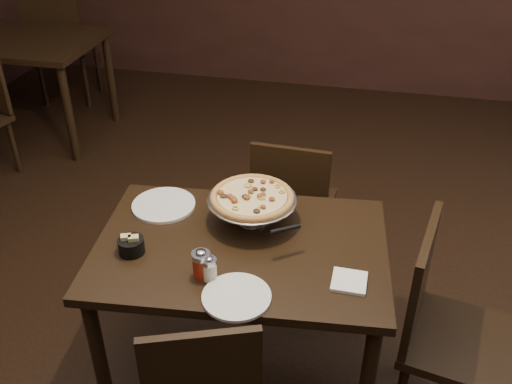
# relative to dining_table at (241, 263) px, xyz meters

# --- Properties ---
(room) EXTENTS (6.04, 7.04, 2.84)m
(room) POSITION_rel_dining_table_xyz_m (0.05, -0.04, 0.79)
(room) COLOR black
(room) RESTS_ON ground
(dining_table) EXTENTS (1.20, 0.86, 0.71)m
(dining_table) POSITION_rel_dining_table_xyz_m (0.00, 0.00, 0.00)
(dining_table) COLOR black
(dining_table) RESTS_ON ground
(background_table) EXTENTS (1.23, 0.82, 0.77)m
(background_table) POSITION_rel_dining_table_xyz_m (-2.21, 1.97, 0.05)
(background_table) COLOR black
(background_table) RESTS_ON ground
(pizza_stand) EXTENTS (0.37, 0.37, 0.15)m
(pizza_stand) POSITION_rel_dining_table_xyz_m (0.01, 0.16, 0.22)
(pizza_stand) COLOR #ADADB4
(pizza_stand) RESTS_ON dining_table
(parmesan_shaker) EXTENTS (0.06, 0.06, 0.10)m
(parmesan_shaker) POSITION_rel_dining_table_xyz_m (-0.06, -0.22, 0.14)
(parmesan_shaker) COLOR beige
(parmesan_shaker) RESTS_ON dining_table
(pepper_flake_shaker) EXTENTS (0.07, 0.07, 0.12)m
(pepper_flake_shaker) POSITION_rel_dining_table_xyz_m (-0.09, -0.21, 0.15)
(pepper_flake_shaker) COLOR maroon
(pepper_flake_shaker) RESTS_ON dining_table
(packet_caddy) EXTENTS (0.10, 0.10, 0.08)m
(packet_caddy) POSITION_rel_dining_table_xyz_m (-0.40, -0.14, 0.13)
(packet_caddy) COLOR black
(packet_caddy) RESTS_ON dining_table
(napkin_stack) EXTENTS (0.13, 0.13, 0.01)m
(napkin_stack) POSITION_rel_dining_table_xyz_m (0.43, -0.13, 0.10)
(napkin_stack) COLOR white
(napkin_stack) RESTS_ON dining_table
(plate_left) EXTENTS (0.27, 0.27, 0.01)m
(plate_left) POSITION_rel_dining_table_xyz_m (-0.39, 0.19, 0.10)
(plate_left) COLOR silver
(plate_left) RESTS_ON dining_table
(plate_near) EXTENTS (0.24, 0.24, 0.01)m
(plate_near) POSITION_rel_dining_table_xyz_m (0.06, -0.29, 0.10)
(plate_near) COLOR silver
(plate_near) RESTS_ON dining_table
(serving_spatula) EXTENTS (0.15, 0.15, 0.02)m
(serving_spatula) POSITION_rel_dining_table_xyz_m (0.18, -0.03, 0.21)
(serving_spatula) COLOR #ADADB4
(serving_spatula) RESTS_ON pizza_stand
(chair_far) EXTENTS (0.41, 0.41, 0.83)m
(chair_far) POSITION_rel_dining_table_xyz_m (0.10, 0.72, -0.16)
(chair_far) COLOR black
(chair_far) RESTS_ON ground
(chair_side) EXTENTS (0.49, 0.49, 0.90)m
(chair_side) POSITION_rel_dining_table_xyz_m (0.80, -0.05, -0.13)
(chair_side) COLOR black
(chair_side) RESTS_ON ground
(bg_chair_far) EXTENTS (0.54, 0.54, 1.00)m
(bg_chair_far) POSITION_rel_dining_table_xyz_m (-2.21, 2.60, -0.07)
(bg_chair_far) COLOR black
(bg_chair_far) RESTS_ON ground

